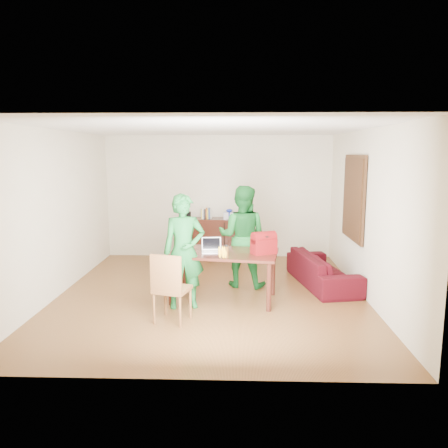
{
  "coord_description": "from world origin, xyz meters",
  "views": [
    {
      "loc": [
        0.45,
        -6.94,
        2.33
      ],
      "look_at": [
        0.22,
        -0.04,
        1.2
      ],
      "focal_mm": 35.0,
      "sensor_mm": 36.0,
      "label": 1
    }
  ],
  "objects_px": {
    "laptop": "(212,250)",
    "chair": "(172,301)",
    "table": "(224,258)",
    "sofa": "(322,269)",
    "person_far": "(242,236)",
    "bottle": "(226,251)",
    "person_near": "(184,251)",
    "red_bag": "(264,245)"
  },
  "relations": [
    {
      "from": "chair",
      "to": "bottle",
      "type": "distance_m",
      "value": 1.1
    },
    {
      "from": "table",
      "to": "red_bag",
      "type": "bearing_deg",
      "value": 0.67
    },
    {
      "from": "chair",
      "to": "sofa",
      "type": "xyz_separation_m",
      "value": [
        2.42,
        1.8,
        -0.01
      ]
    },
    {
      "from": "red_bag",
      "to": "table",
      "type": "bearing_deg",
      "value": 147.63
    },
    {
      "from": "table",
      "to": "laptop",
      "type": "height_order",
      "value": "laptop"
    },
    {
      "from": "table",
      "to": "red_bag",
      "type": "height_order",
      "value": "red_bag"
    },
    {
      "from": "laptop",
      "to": "red_bag",
      "type": "relative_size",
      "value": 0.89
    },
    {
      "from": "person_far",
      "to": "red_bag",
      "type": "distance_m",
      "value": 0.92
    },
    {
      "from": "red_bag",
      "to": "sofa",
      "type": "height_order",
      "value": "red_bag"
    },
    {
      "from": "person_far",
      "to": "chair",
      "type": "bearing_deg",
      "value": 72.2
    },
    {
      "from": "chair",
      "to": "red_bag",
      "type": "bearing_deg",
      "value": 48.74
    },
    {
      "from": "person_near",
      "to": "sofa",
      "type": "relative_size",
      "value": 0.91
    },
    {
      "from": "sofa",
      "to": "table",
      "type": "bearing_deg",
      "value": 105.84
    },
    {
      "from": "person_far",
      "to": "bottle",
      "type": "bearing_deg",
      "value": 90.23
    },
    {
      "from": "chair",
      "to": "laptop",
      "type": "distance_m",
      "value": 1.16
    },
    {
      "from": "bottle",
      "to": "laptop",
      "type": "bearing_deg",
      "value": 124.71
    },
    {
      "from": "bottle",
      "to": "sofa",
      "type": "distance_m",
      "value": 2.17
    },
    {
      "from": "red_bag",
      "to": "sofa",
      "type": "distance_m",
      "value": 1.59
    },
    {
      "from": "person_far",
      "to": "sofa",
      "type": "distance_m",
      "value": 1.56
    },
    {
      "from": "table",
      "to": "laptop",
      "type": "bearing_deg",
      "value": -161.81
    },
    {
      "from": "person_far",
      "to": "bottle",
      "type": "xyz_separation_m",
      "value": [
        -0.24,
        -1.14,
        -0.01
      ]
    },
    {
      "from": "table",
      "to": "bottle",
      "type": "xyz_separation_m",
      "value": [
        0.05,
        -0.38,
        0.19
      ]
    },
    {
      "from": "bottle",
      "to": "red_bag",
      "type": "bearing_deg",
      "value": 26.7
    },
    {
      "from": "chair",
      "to": "red_bag",
      "type": "distance_m",
      "value": 1.68
    },
    {
      "from": "chair",
      "to": "person_far",
      "type": "bearing_deg",
      "value": 75.87
    },
    {
      "from": "person_near",
      "to": "laptop",
      "type": "height_order",
      "value": "person_near"
    },
    {
      "from": "person_near",
      "to": "laptop",
      "type": "distance_m",
      "value": 0.51
    },
    {
      "from": "sofa",
      "to": "red_bag",
      "type": "bearing_deg",
      "value": 120.06
    },
    {
      "from": "chair",
      "to": "bottle",
      "type": "height_order",
      "value": "chair"
    },
    {
      "from": "table",
      "to": "bottle",
      "type": "relative_size",
      "value": 9.36
    },
    {
      "from": "chair",
      "to": "person_far",
      "type": "distance_m",
      "value": 2.05
    },
    {
      "from": "bottle",
      "to": "sofa",
      "type": "xyz_separation_m",
      "value": [
        1.68,
        1.24,
        -0.6
      ]
    },
    {
      "from": "person_near",
      "to": "table",
      "type": "bearing_deg",
      "value": 17.74
    },
    {
      "from": "table",
      "to": "chair",
      "type": "distance_m",
      "value": 1.22
    },
    {
      "from": "table",
      "to": "person_far",
      "type": "relative_size",
      "value": 1.01
    },
    {
      "from": "person_far",
      "to": "laptop",
      "type": "distance_m",
      "value": 0.93
    },
    {
      "from": "table",
      "to": "person_far",
      "type": "height_order",
      "value": "person_far"
    },
    {
      "from": "chair",
      "to": "table",
      "type": "bearing_deg",
      "value": 69.63
    },
    {
      "from": "person_near",
      "to": "person_far",
      "type": "bearing_deg",
      "value": 38.74
    },
    {
      "from": "laptop",
      "to": "sofa",
      "type": "relative_size",
      "value": 0.17
    },
    {
      "from": "laptop",
      "to": "chair",
      "type": "bearing_deg",
      "value": -125.11
    },
    {
      "from": "table",
      "to": "laptop",
      "type": "xyz_separation_m",
      "value": [
        -0.18,
        -0.03,
        0.14
      ]
    }
  ]
}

